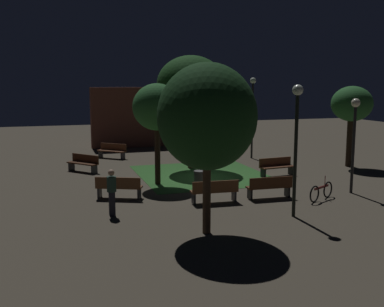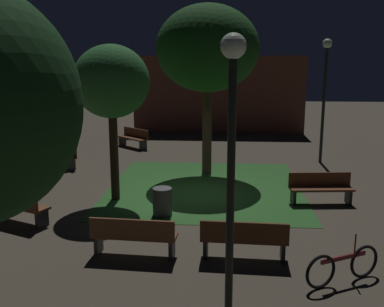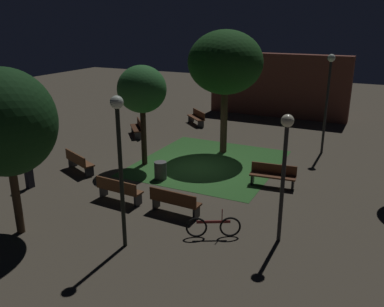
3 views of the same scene
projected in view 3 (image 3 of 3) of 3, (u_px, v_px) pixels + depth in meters
The scene contains 18 objects.
ground_plane at pixel (199, 168), 18.12m from camera, with size 60.00×60.00×0.00m, color #4C4438.
grass_lawn at pixel (209, 163), 18.79m from camera, with size 6.12×6.73×0.01m, color #2D6028.
bench_path_side at pixel (119, 189), 14.70m from camera, with size 1.83×0.59×0.88m.
bench_front_right at pixel (175, 201), 13.74m from camera, with size 1.82×0.56×0.88m.
bench_front_left at pixel (79, 161), 17.58m from camera, with size 1.84×1.15×0.88m.
bench_near_trees at pixel (137, 127), 23.08m from camera, with size 1.54×1.68×0.88m.
bench_corner at pixel (273, 175), 16.07m from camera, with size 1.84×0.66×0.88m.
bench_lawn_edge at pixel (197, 117), 25.50m from camera, with size 1.66×1.56×0.88m.
tree_tall_center at pixel (5, 123), 11.60m from camera, with size 2.94×2.94×5.11m.
tree_left_canopy at pixel (142, 90), 17.56m from camera, with size 2.15×2.15×4.49m.
tree_back_left at pixel (225, 63), 18.96m from camera, with size 3.55×3.55×5.92m.
lamp_post_near_wall at pixel (328, 88), 19.19m from camera, with size 0.36×0.36×4.81m.
lamp_post_path_center at pixel (119, 147), 10.98m from camera, with size 0.36×0.36×4.46m.
lamp_post_plaza_west at pixel (285, 156), 11.36m from camera, with size 0.36×0.36×3.89m.
trash_bin at pixel (160, 170), 16.81m from camera, with size 0.51×0.51×0.75m, color #4C4C4C.
bicycle at pixel (213, 227), 12.32m from camera, with size 1.52×0.85×0.93m.
pedestrian at pixel (28, 167), 15.79m from camera, with size 0.32×0.32×1.61m.
building_wall_backdrop at pixel (278, 85), 27.25m from camera, with size 9.35×0.80×4.20m, color brown.
Camera 3 is at (7.17, -15.40, 6.35)m, focal length 37.90 mm.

